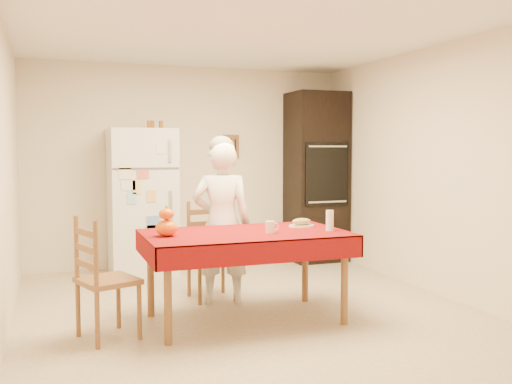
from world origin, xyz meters
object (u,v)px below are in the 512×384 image
coffee_mug (270,227)px  refrigerator (142,202)px  chair_far (210,246)px  seated_woman (222,223)px  pumpkin_lower (167,228)px  dining_table (245,240)px  chair_left (100,275)px  oven_cabinet (316,177)px  bread_plate (302,226)px  wine_glass (330,220)px

coffee_mug → refrigerator: bearing=107.1°
refrigerator → chair_far: bearing=-71.3°
seated_woman → pumpkin_lower: 0.89m
dining_table → chair_left: (-1.20, -0.10, -0.18)m
chair_far → coffee_mug: 1.06m
oven_cabinet → seated_woman: oven_cabinet is taller
refrigerator → oven_cabinet: oven_cabinet is taller
chair_far → oven_cabinet: bearing=33.1°
refrigerator → bread_plate: 2.34m
refrigerator → bread_plate: bearing=-61.6°
wine_glass → bread_plate: 0.32m
pumpkin_lower → wine_glass: 1.40m
chair_left → wine_glass: bearing=-111.1°
chair_far → seated_woman: bearing=-80.9°
chair_left → pumpkin_lower: size_ratio=5.28×
dining_table → wine_glass: (0.72, -0.16, 0.16)m
coffee_mug → pumpkin_lower: (-0.85, 0.12, 0.02)m
oven_cabinet → bread_plate: (-1.16, -2.11, -0.33)m
chair_far → chair_left: 1.47m
chair_far → wine_glass: 1.33m
dining_table → coffee_mug: size_ratio=17.00×
coffee_mug → pumpkin_lower: pumpkin_lower is taller
chair_far → pumpkin_lower: bearing=-128.4°
coffee_mug → wine_glass: (0.54, -0.03, 0.04)m
dining_table → chair_far: (-0.08, 0.85, -0.18)m
pumpkin_lower → oven_cabinet: bearing=42.8°
chair_left → pumpkin_lower: chair_left is taller
seated_woman → wine_glass: 1.07m
coffee_mug → bread_plate: size_ratio=0.42×
refrigerator → chair_far: size_ratio=1.79×
refrigerator → chair_left: bearing=-106.3°
chair_far → bread_plate: 1.02m
chair_left → coffee_mug: size_ratio=9.50×
oven_cabinet → chair_far: size_ratio=2.32×
chair_far → refrigerator: bearing=104.8°
coffee_mug → pumpkin_lower: bearing=171.9°
chair_left → pumpkin_lower: bearing=-99.6°
pumpkin_lower → bread_plate: pumpkin_lower is taller
dining_table → coffee_mug: 0.25m
refrigerator → chair_left: refrigerator is taller
oven_cabinet → wine_glass: size_ratio=12.50×
dining_table → chair_left: chair_left is taller
dining_table → pumpkin_lower: 0.68m
pumpkin_lower → bread_plate: size_ratio=0.75×
dining_table → seated_woman: bearing=92.6°
chair_left → bread_plate: chair_left is taller
chair_far → bread_plate: chair_far is taller
bread_plate → pumpkin_lower: bearing=-173.9°
oven_cabinet → coffee_mug: 2.85m
bread_plate → seated_woman: bearing=141.4°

